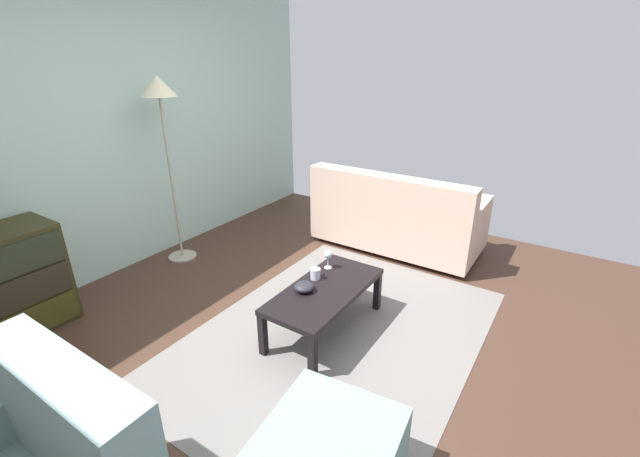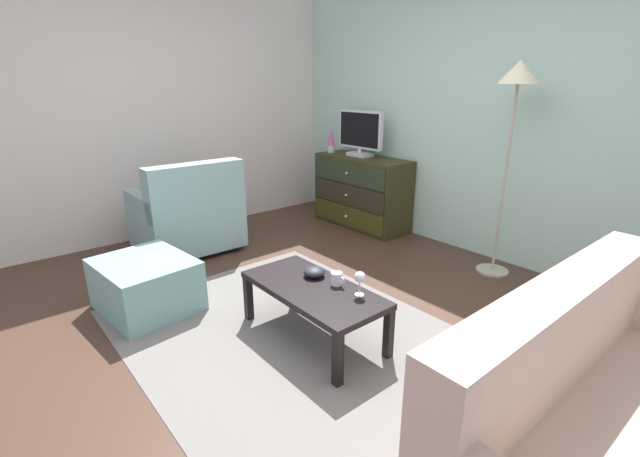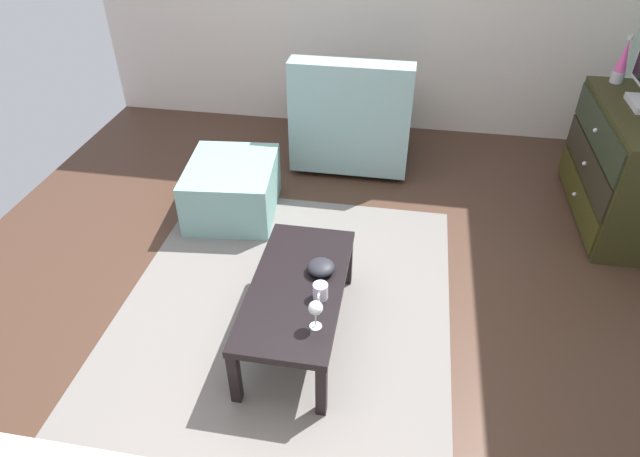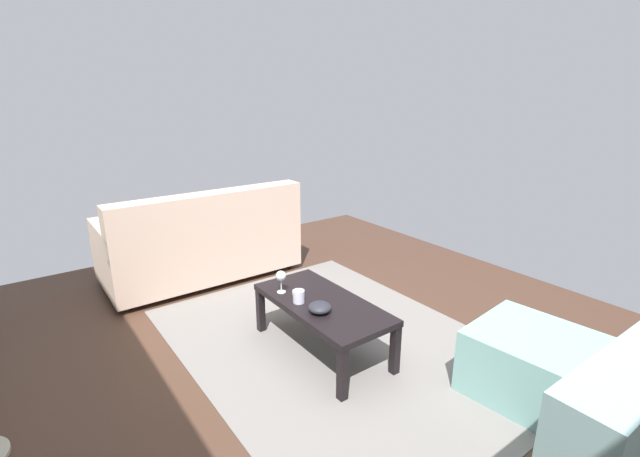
# 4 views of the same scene
# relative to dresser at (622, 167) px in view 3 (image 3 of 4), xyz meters

# --- Properties ---
(ground_plane) EXTENTS (5.60, 4.85, 0.05)m
(ground_plane) POSITION_rel_dresser_xyz_m (1.29, -1.87, -0.43)
(ground_plane) COLOR #422B20
(area_rug) EXTENTS (2.60, 1.90, 0.01)m
(area_rug) POSITION_rel_dresser_xyz_m (1.49, -2.07, -0.40)
(area_rug) COLOR slate
(area_rug) RESTS_ON ground_plane
(dresser) EXTENTS (1.18, 0.49, 0.81)m
(dresser) POSITION_rel_dresser_xyz_m (0.00, 0.00, 0.00)
(dresser) COLOR #2F2C14
(dresser) RESTS_ON ground_plane
(lava_lamp) EXTENTS (0.09, 0.09, 0.33)m
(lava_lamp) POSITION_rel_dresser_xyz_m (-0.49, -0.04, 0.55)
(lava_lamp) COLOR #B7B7BC
(lava_lamp) RESTS_ON dresser
(coffee_table) EXTENTS (1.01, 0.48, 0.37)m
(coffee_table) POSITION_rel_dresser_xyz_m (1.51, -1.95, -0.08)
(coffee_table) COLOR black
(coffee_table) RESTS_ON ground_plane
(wine_glass) EXTENTS (0.07, 0.07, 0.16)m
(wine_glass) POSITION_rel_dresser_xyz_m (1.78, -1.81, 0.08)
(wine_glass) COLOR silver
(wine_glass) RESTS_ON coffee_table
(mug) EXTENTS (0.11, 0.08, 0.08)m
(mug) POSITION_rel_dresser_xyz_m (1.59, -1.82, 0.01)
(mug) COLOR silver
(mug) RESTS_ON coffee_table
(bowl_decorative) EXTENTS (0.15, 0.15, 0.07)m
(bowl_decorative) POSITION_rel_dresser_xyz_m (1.39, -1.85, -0.00)
(bowl_decorative) COLOR #23232A
(bowl_decorative) RESTS_ON coffee_table
(armchair) EXTENTS (0.80, 0.92, 0.92)m
(armchair) POSITION_rel_dresser_xyz_m (-0.50, -1.91, -0.04)
(armchair) COLOR #332319
(armchair) RESTS_ON ground_plane
(ottoman) EXTENTS (0.76, 0.67, 0.38)m
(ottoman) POSITION_rel_dresser_xyz_m (0.41, -2.66, -0.21)
(ottoman) COLOR #76A5A0
(ottoman) RESTS_ON ground_plane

